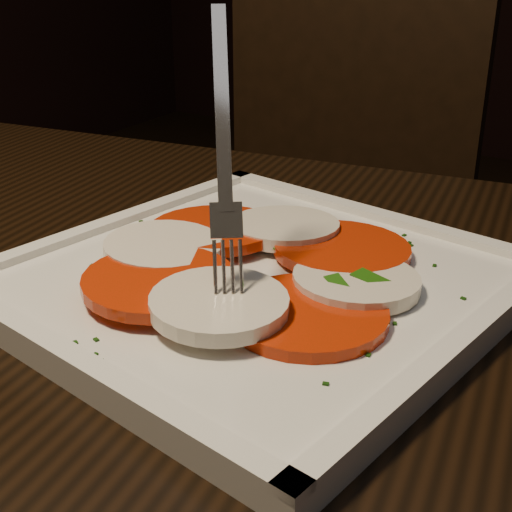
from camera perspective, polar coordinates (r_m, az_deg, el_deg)
name	(u,v)px	position (r m, az deg, el deg)	size (l,w,h in m)	color
table	(144,444)	(0.53, -8.91, -14.67)	(1.30, 0.95, 0.75)	black
chair	(325,236)	(1.17, 5.51, 1.57)	(0.45, 0.45, 0.93)	black
plate	(256,285)	(0.51, 0.00, -2.31)	(0.32, 0.32, 0.01)	white
caprese_salad	(256,264)	(0.50, 0.01, -0.66)	(0.28, 0.27, 0.02)	red
fork	(223,141)	(0.46, -2.68, 9.19)	(0.04, 0.09, 0.16)	white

